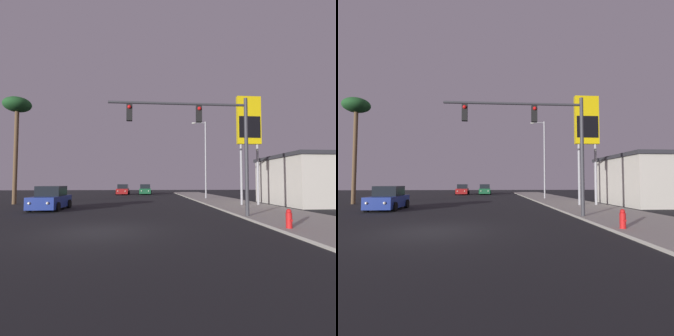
# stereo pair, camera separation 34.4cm
# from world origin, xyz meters

# --- Properties ---
(ground_plane) EXTENTS (120.00, 120.00, 0.00)m
(ground_plane) POSITION_xyz_m (0.00, 0.00, 0.00)
(ground_plane) COLOR black
(sidewalk_right) EXTENTS (5.00, 60.00, 0.12)m
(sidewalk_right) POSITION_xyz_m (9.50, 10.00, 0.06)
(sidewalk_right) COLOR #9E998E
(sidewalk_right) RESTS_ON ground
(building_gas_station) EXTENTS (10.30, 8.30, 4.30)m
(building_gas_station) POSITION_xyz_m (18.00, 11.39, 2.16)
(building_gas_station) COLOR beige
(building_gas_station) RESTS_ON ground
(car_green) EXTENTS (2.04, 4.32, 1.68)m
(car_green) POSITION_xyz_m (1.67, 32.88, 0.76)
(car_green) COLOR #195933
(car_green) RESTS_ON ground
(car_red) EXTENTS (2.04, 4.32, 1.68)m
(car_red) POSITION_xyz_m (-1.92, 32.20, 0.76)
(car_red) COLOR maroon
(car_red) RESTS_ON ground
(car_blue) EXTENTS (2.04, 4.32, 1.68)m
(car_blue) POSITION_xyz_m (-4.90, 8.68, 0.76)
(car_blue) COLOR navy
(car_blue) RESTS_ON ground
(traffic_light_mast) EXTENTS (7.64, 0.36, 6.50)m
(traffic_light_mast) POSITION_xyz_m (5.13, 3.36, 4.74)
(traffic_light_mast) COLOR #38383D
(traffic_light_mast) RESTS_ON sidewalk_right
(street_lamp) EXTENTS (1.74, 0.24, 9.00)m
(street_lamp) POSITION_xyz_m (8.64, 19.51, 5.12)
(street_lamp) COLOR #99999E
(street_lamp) RESTS_ON sidewalk_right
(gas_station_sign) EXTENTS (2.00, 0.42, 9.00)m
(gas_station_sign) POSITION_xyz_m (10.34, 10.37, 6.62)
(gas_station_sign) COLOR #99999E
(gas_station_sign) RESTS_ON sidewalk_right
(fire_hydrant) EXTENTS (0.24, 0.34, 0.76)m
(fire_hydrant) POSITION_xyz_m (7.48, -0.54, 0.49)
(fire_hydrant) COLOR red
(fire_hydrant) RESTS_ON sidewalk_right
(palm_tree_near) EXTENTS (2.40, 2.40, 9.71)m
(palm_tree_near) POSITION_xyz_m (-9.93, 14.00, 8.44)
(palm_tree_near) COLOR brown
(palm_tree_near) RESTS_ON ground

